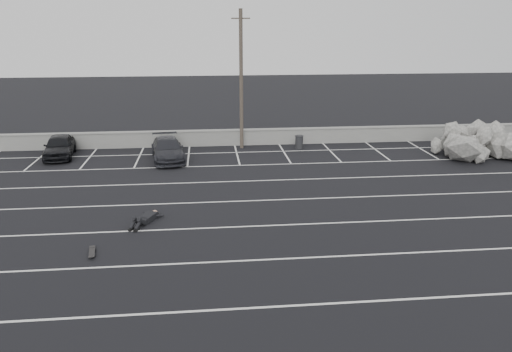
{
  "coord_description": "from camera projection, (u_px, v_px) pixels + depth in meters",
  "views": [
    {
      "loc": [
        -0.91,
        -18.54,
        7.88
      ],
      "look_at": [
        1.38,
        3.62,
        1.0
      ],
      "focal_mm": 35.0,
      "sensor_mm": 36.0,
      "label": 1
    }
  ],
  "objects": [
    {
      "name": "trash_bin",
      "position": [
        299.0,
        142.0,
        32.43
      ],
      "size": [
        0.71,
        0.71,
        0.85
      ],
      "rotation": [
        0.0,
        0.0,
        -0.33
      ],
      "color": "#232426",
      "rests_on": "ground"
    },
    {
      "name": "car_left",
      "position": [
        59.0,
        146.0,
        30.28
      ],
      "size": [
        2.09,
        4.18,
        1.37
      ],
      "primitive_type": "imported",
      "rotation": [
        0.0,
        0.0,
        0.12
      ],
      "color": "black",
      "rests_on": "ground"
    },
    {
      "name": "riprap_pile",
      "position": [
        484.0,
        146.0,
        30.33
      ],
      "size": [
        5.55,
        5.55,
        1.85
      ],
      "color": "#9F9B94",
      "rests_on": "ground"
    },
    {
      "name": "utility_pole",
      "position": [
        241.0,
        80.0,
        31.42
      ],
      "size": [
        1.16,
        0.23,
        8.69
      ],
      "color": "#4C4238",
      "rests_on": "ground"
    },
    {
      "name": "car_right",
      "position": [
        168.0,
        149.0,
        29.68
      ],
      "size": [
        2.41,
        4.64,
        1.28
      ],
      "primitive_type": "imported",
      "rotation": [
        0.0,
        0.0,
        0.14
      ],
      "color": "#24252A",
      "rests_on": "ground"
    },
    {
      "name": "ground",
      "position": [
        231.0,
        227.0,
        20.04
      ],
      "size": [
        120.0,
        120.0,
        0.0
      ],
      "primitive_type": "plane",
      "color": "black",
      "rests_on": "ground"
    },
    {
      "name": "person",
      "position": [
        148.0,
        215.0,
        20.67
      ],
      "size": [
        2.84,
        3.22,
        0.5
      ],
      "primitive_type": null,
      "rotation": [
        0.0,
        0.0,
        -0.42
      ],
      "color": "black",
      "rests_on": "ground"
    },
    {
      "name": "stall_lines",
      "position": [
        224.0,
        192.0,
        24.21
      ],
      "size": [
        36.0,
        20.05,
        0.01
      ],
      "color": "silver",
      "rests_on": "ground"
    },
    {
      "name": "skateboard",
      "position": [
        92.0,
        253.0,
        17.66
      ],
      "size": [
        0.33,
        0.81,
        0.1
      ],
      "rotation": [
        0.0,
        0.0,
        0.17
      ],
      "color": "black",
      "rests_on": "ground"
    },
    {
      "name": "seawall",
      "position": [
        219.0,
        137.0,
        33.18
      ],
      "size": [
        50.0,
        0.45,
        1.06
      ],
      "color": "gray",
      "rests_on": "ground"
    }
  ]
}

